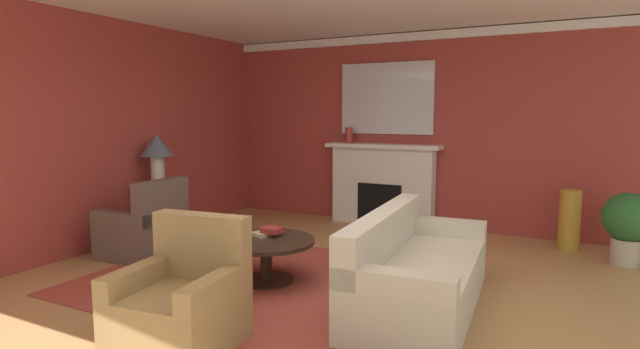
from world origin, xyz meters
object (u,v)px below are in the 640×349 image
object	(u,v)px
side_table	(159,210)
potted_plant	(628,222)
armchair_facing_fireplace	(182,306)
mantel_mirror	(386,99)
vase_tall_corner	(570,220)
sofa	(416,275)
armchair_near_window	(144,231)
table_lamp	(157,150)
vase_mantel_left	(349,135)
fireplace	(382,187)
coffee_table	(266,250)

from	to	relation	value
side_table	potted_plant	distance (m)	5.83
armchair_facing_fireplace	side_table	size ratio (longest dim) A/B	1.36
mantel_mirror	vase_tall_corner	xyz separation A→B (m)	(2.62, -0.42, -1.56)
armchair_facing_fireplace	sofa	bearing A→B (deg)	49.50
armchair_near_window	table_lamp	size ratio (longest dim) A/B	1.27
vase_mantel_left	table_lamp	bearing A→B (deg)	-129.42
vase_tall_corner	vase_mantel_left	bearing A→B (deg)	175.49
mantel_mirror	vase_tall_corner	bearing A→B (deg)	-9.11
fireplace	mantel_mirror	size ratio (longest dim) A/B	1.21
table_lamp	potted_plant	world-z (taller)	table_lamp
armchair_near_window	table_lamp	xyz separation A→B (m)	(-0.46, 0.70, 0.92)
armchair_near_window	vase_mantel_left	size ratio (longest dim) A/B	3.85
mantel_mirror	vase_mantel_left	distance (m)	0.81
coffee_table	fireplace	bearing A→B (deg)	88.10
potted_plant	vase_tall_corner	bearing A→B (deg)	148.26
fireplace	side_table	xyz separation A→B (m)	(-2.39, -2.28, -0.19)
fireplace	coffee_table	world-z (taller)	fireplace
fireplace	potted_plant	world-z (taller)	fireplace
armchair_facing_fireplace	potted_plant	bearing A→B (deg)	51.62
armchair_facing_fireplace	vase_mantel_left	xyz separation A→B (m)	(-0.69, 4.51, 1.07)
armchair_facing_fireplace	potted_plant	distance (m)	4.97
table_lamp	vase_mantel_left	bearing A→B (deg)	50.58
coffee_table	vase_tall_corner	distance (m)	3.89
side_table	vase_mantel_left	size ratio (longest dim) A/B	2.84
mantel_mirror	sofa	size ratio (longest dim) A/B	0.69
mantel_mirror	armchair_facing_fireplace	distance (m)	4.96
armchair_near_window	coffee_table	distance (m)	1.82
table_lamp	armchair_near_window	bearing A→B (deg)	-56.67
armchair_near_window	side_table	xyz separation A→B (m)	(-0.46, 0.70, 0.09)
coffee_table	vase_mantel_left	distance (m)	3.24
fireplace	armchair_facing_fireplace	world-z (taller)	fireplace
sofa	vase_tall_corner	size ratio (longest dim) A/B	2.80
coffee_table	vase_mantel_left	xyz separation A→B (m)	(-0.45, 3.03, 1.04)
armchair_near_window	armchair_facing_fireplace	bearing A→B (deg)	-37.37
armchair_near_window	fireplace	bearing A→B (deg)	57.22
table_lamp	armchair_facing_fireplace	bearing A→B (deg)	-42.07
sofa	fireplace	bearing A→B (deg)	115.68
mantel_mirror	potted_plant	xyz separation A→B (m)	(3.22, -0.79, -1.46)
mantel_mirror	armchair_facing_fireplace	size ratio (longest dim) A/B	1.56
fireplace	mantel_mirror	xyz separation A→B (m)	(0.00, 0.12, 1.36)
fireplace	coffee_table	xyz separation A→B (m)	(-0.10, -3.08, -0.26)
coffee_table	side_table	size ratio (longest dim) A/B	1.43
mantel_mirror	vase_tall_corner	world-z (taller)	mantel_mirror
table_lamp	potted_plant	xyz separation A→B (m)	(5.60, 1.61, -0.73)
side_table	table_lamp	distance (m)	0.82
fireplace	coffee_table	distance (m)	3.09
potted_plant	mantel_mirror	bearing A→B (deg)	166.19
coffee_table	potted_plant	bearing A→B (deg)	35.98
vase_tall_corner	armchair_near_window	bearing A→B (deg)	-149.40
mantel_mirror	table_lamp	distance (m)	3.46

